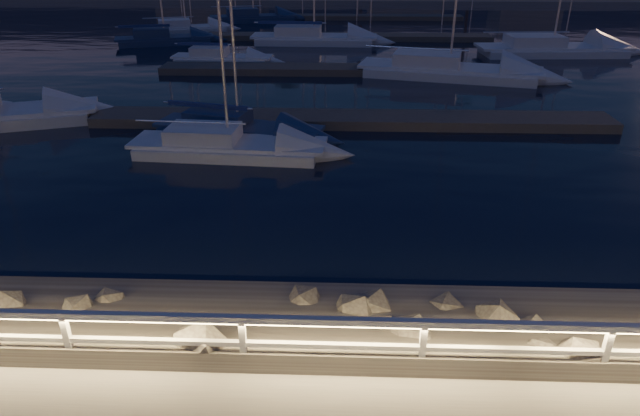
# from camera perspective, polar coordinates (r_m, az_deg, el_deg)

# --- Properties ---
(ground) EXTENTS (400.00, 400.00, 0.00)m
(ground) POSITION_cam_1_polar(r_m,az_deg,el_deg) (10.13, 4.15, -15.82)
(ground) COLOR #A4A094
(ground) RESTS_ON ground
(harbor_water) EXTENTS (400.00, 440.00, 0.60)m
(harbor_water) POSITION_cam_1_polar(r_m,az_deg,el_deg) (39.57, 2.83, 14.39)
(harbor_water) COLOR black
(harbor_water) RESTS_ON ground
(guard_rail) EXTENTS (44.11, 0.12, 1.06)m
(guard_rail) POSITION_cam_1_polar(r_m,az_deg,el_deg) (9.63, 3.88, -12.36)
(guard_rail) COLOR white
(guard_rail) RESTS_ON ground
(riprap) EXTENTS (38.29, 3.19, 1.49)m
(riprap) POSITION_cam_1_polar(r_m,az_deg,el_deg) (11.37, -7.00, -11.77)
(riprap) COLOR slate
(riprap) RESTS_ON ground
(floating_docks) EXTENTS (22.00, 36.00, 0.40)m
(floating_docks) POSITION_cam_1_polar(r_m,az_deg,el_deg) (40.72, 2.84, 15.52)
(floating_docks) COLOR #5C534D
(floating_docks) RESTS_ON ground
(sailboat_b) EXTENTS (6.92, 3.47, 11.36)m
(sailboat_b) POSITION_cam_1_polar(r_m,az_deg,el_deg) (23.17, -8.57, 8.00)
(sailboat_b) COLOR navy
(sailboat_b) RESTS_ON ground
(sailboat_c) EXTENTS (7.23, 2.65, 12.03)m
(sailboat_c) POSITION_cam_1_polar(r_m,az_deg,el_deg) (21.31, -9.65, 6.34)
(sailboat_c) COLOR silver
(sailboat_c) RESTS_ON ground
(sailboat_e) EXTENTS (6.27, 2.21, 10.57)m
(sailboat_e) POSITION_cam_1_polar(r_m,az_deg,el_deg) (37.45, -10.00, 14.61)
(sailboat_e) COLOR silver
(sailboat_e) RESTS_ON ground
(sailboat_g) EXTENTS (9.35, 3.12, 15.68)m
(sailboat_g) POSITION_cam_1_polar(r_m,az_deg,el_deg) (44.25, -0.93, 16.71)
(sailboat_g) COLOR silver
(sailboat_g) RESTS_ON ground
(sailboat_h) EXTENTS (10.49, 5.29, 17.09)m
(sailboat_h) POSITION_cam_1_polar(r_m,az_deg,el_deg) (34.06, 12.35, 13.47)
(sailboat_h) COLOR silver
(sailboat_h) RESTS_ON ground
(sailboat_i) EXTENTS (7.28, 3.98, 12.03)m
(sailboat_i) POSITION_cam_1_polar(r_m,az_deg,el_deg) (45.47, -15.51, 16.03)
(sailboat_i) COLOR navy
(sailboat_i) RESTS_ON ground
(sailboat_j) EXTENTS (7.26, 4.08, 11.95)m
(sailboat_j) POSITION_cam_1_polar(r_m,az_deg,el_deg) (50.76, -13.49, 17.13)
(sailboat_j) COLOR silver
(sailboat_j) RESTS_ON ground
(sailboat_l) EXTENTS (10.18, 3.71, 16.88)m
(sailboat_l) POSITION_cam_1_polar(r_m,az_deg,el_deg) (42.70, 21.87, 14.64)
(sailboat_l) COLOR silver
(sailboat_l) RESTS_ON ground
(sailboat_n) EXTENTS (8.28, 4.26, 13.59)m
(sailboat_n) POSITION_cam_1_polar(r_m,az_deg,el_deg) (56.51, -6.89, 18.45)
(sailboat_n) COLOR navy
(sailboat_n) RESTS_ON ground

